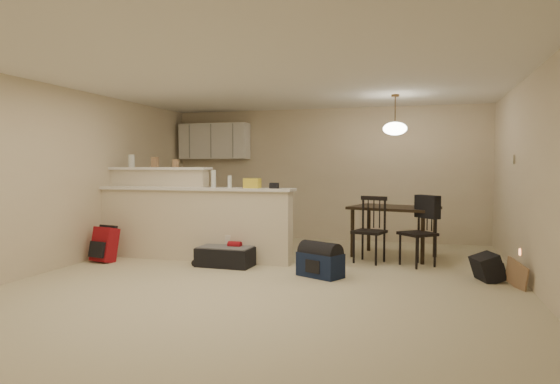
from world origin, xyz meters
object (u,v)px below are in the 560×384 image
(suitcase, at_px, (226,256))
(dining_chair_far, at_px, (418,232))
(red_backpack, at_px, (105,245))
(black_daypack, at_px, (487,268))
(dining_table, at_px, (394,213))
(navy_duffel, at_px, (320,265))
(dining_chair_near, at_px, (369,230))
(pendant_lamp, at_px, (395,128))

(suitcase, bearing_deg, dining_chair_far, 17.61)
(dining_chair_far, xyz_separation_m, red_backpack, (-4.43, -0.92, -0.24))
(suitcase, relative_size, black_daypack, 2.15)
(dining_table, distance_m, dining_chair_far, 0.75)
(dining_table, bearing_deg, black_daypack, -32.05)
(dining_chair_far, bearing_deg, navy_duffel, -90.30)
(dining_table, distance_m, dining_chair_near, 0.67)
(dining_chair_near, xyz_separation_m, suitcase, (-1.92, -0.78, -0.35))
(dining_chair_near, height_order, suitcase, dining_chair_near)
(dining_chair_near, height_order, red_backpack, dining_chair_near)
(red_backpack, bearing_deg, black_daypack, 14.95)
(dining_table, xyz_separation_m, dining_chair_near, (-0.32, -0.55, -0.21))
(pendant_lamp, relative_size, red_backpack, 1.23)
(suitcase, height_order, red_backpack, red_backpack)
(pendant_lamp, xyz_separation_m, black_daypack, (1.19, -1.33, -1.83))
(dining_table, relative_size, dining_chair_far, 1.47)
(black_daypack, bearing_deg, dining_chair_near, 45.00)
(dining_table, height_order, suitcase, dining_table)
(dining_table, xyz_separation_m, red_backpack, (-4.08, -1.54, -0.44))
(dining_table, relative_size, red_backpack, 2.85)
(pendant_lamp, relative_size, dining_chair_near, 0.64)
(navy_duffel, relative_size, black_daypack, 1.56)
(dining_chair_near, bearing_deg, pendant_lamp, 76.58)
(dining_table, bearing_deg, dining_chair_far, -44.04)
(dining_chair_far, relative_size, red_backpack, 1.93)
(dining_chair_far, height_order, navy_duffel, dining_chair_far)
(suitcase, xyz_separation_m, black_daypack, (3.43, 0.00, 0.03))
(suitcase, relative_size, red_backpack, 1.53)
(pendant_lamp, xyz_separation_m, red_backpack, (-4.08, -1.54, -1.74))
(dining_chair_near, relative_size, dining_chair_far, 0.99)
(pendant_lamp, height_order, navy_duffel, pendant_lamp)
(black_daypack, bearing_deg, navy_duffel, 81.62)
(dining_chair_far, bearing_deg, black_daypack, 8.05)
(dining_chair_far, distance_m, suitcase, 2.71)
(dining_chair_far, height_order, red_backpack, dining_chair_far)
(dining_table, xyz_separation_m, navy_duffel, (-0.82, -1.66, -0.54))
(dining_chair_near, height_order, navy_duffel, dining_chair_near)
(red_backpack, bearing_deg, pendant_lamp, 33.37)
(navy_duffel, xyz_separation_m, black_daypack, (2.02, 0.33, 0.01))
(dining_chair_far, relative_size, black_daypack, 2.71)
(dining_chair_near, relative_size, suitcase, 1.24)
(dining_table, bearing_deg, pendant_lamp, -110.78)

